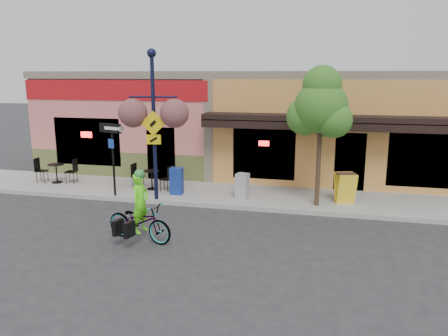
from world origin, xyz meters
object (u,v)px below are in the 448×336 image
at_px(lamp_post, 154,126).
at_px(building, 251,120).
at_px(one_way_sign, 113,160).
at_px(newspaper_box_grey, 242,186).
at_px(newspaper_box_blue, 177,181).
at_px(street_tree, 320,136).
at_px(cyclist_rider, 141,212).
at_px(bicycle, 139,222).

bearing_deg(lamp_post, building, 63.03).
bearing_deg(one_way_sign, building, 77.15).
relative_size(building, lamp_post, 3.59).
distance_m(one_way_sign, newspaper_box_grey, 4.62).
xyz_separation_m(newspaper_box_blue, street_tree, (4.96, -0.26, 1.81)).
distance_m(cyclist_rider, lamp_post, 3.95).
bearing_deg(one_way_sign, newspaper_box_grey, 25.36).
height_order(cyclist_rider, one_way_sign, one_way_sign).
distance_m(one_way_sign, newspaper_box_blue, 2.34).
xyz_separation_m(building, lamp_post, (-2.14, -6.85, 0.43)).
xyz_separation_m(cyclist_rider, one_way_sign, (-2.52, 3.42, 0.64)).
xyz_separation_m(newspaper_box_grey, street_tree, (2.56, -0.29, 1.85)).
height_order(building, cyclist_rider, building).
bearing_deg(one_way_sign, cyclist_rider, -37.66).
xyz_separation_m(bicycle, lamp_post, (-0.86, 3.35, 2.16)).
bearing_deg(building, bicycle, -97.11).
distance_m(cyclist_rider, newspaper_box_blue, 4.15).
height_order(bicycle, newspaper_box_grey, bicycle).
height_order(one_way_sign, street_tree, street_tree).
xyz_separation_m(building, newspaper_box_blue, (-1.66, -6.07, -1.62)).
height_order(bicycle, cyclist_rider, cyclist_rider).
xyz_separation_m(building, newspaper_box_grey, (0.74, -6.04, -1.66)).
bearing_deg(newspaper_box_blue, newspaper_box_grey, -2.88).
distance_m(bicycle, street_tree, 6.29).
relative_size(cyclist_rider, one_way_sign, 0.62).
height_order(building, newspaper_box_blue, building).
xyz_separation_m(cyclist_rider, newspaper_box_grey, (1.96, 4.16, -0.22)).
height_order(building, bicycle, building).
bearing_deg(bicycle, lamp_post, 28.13).
height_order(newspaper_box_blue, street_tree, street_tree).
bearing_deg(building, newspaper_box_blue, -105.29).
xyz_separation_m(cyclist_rider, newspaper_box_blue, (-0.44, 4.13, -0.17)).
bearing_deg(newspaper_box_blue, lamp_post, -125.23).
distance_m(lamp_post, one_way_sign, 2.03).
relative_size(bicycle, street_tree, 0.44).
height_order(lamp_post, street_tree, lamp_post).
xyz_separation_m(lamp_post, one_way_sign, (-1.60, 0.07, -1.24)).
xyz_separation_m(building, one_way_sign, (-3.74, -6.78, -0.81)).
relative_size(building, newspaper_box_blue, 18.90).
distance_m(cyclist_rider, one_way_sign, 4.30).
height_order(bicycle, lamp_post, lamp_post).
relative_size(building, cyclist_rider, 11.34).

